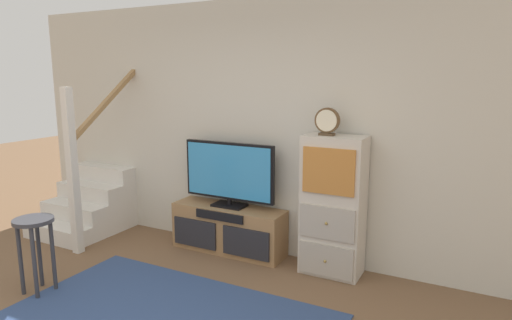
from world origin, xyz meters
TOP-DOWN VIEW (x-y plane):
  - back_wall at (0.00, 2.46)m, footprint 6.40×0.12m
  - media_console at (-0.30, 2.19)m, footprint 1.28×0.38m
  - television at (-0.30, 2.22)m, footprint 1.07×0.22m
  - side_cabinet at (0.87, 2.20)m, footprint 0.58×0.38m
  - desk_clock at (0.80, 2.19)m, footprint 0.24×0.08m
  - staircase at (-2.24, 2.20)m, footprint 1.00×1.36m
  - bar_stool_near at (-1.32, 0.59)m, footprint 0.34×0.34m

SIDE VIEW (x-z plane):
  - media_console at x=-0.30m, z-range 0.00..0.51m
  - staircase at x=-2.24m, z-range -0.73..1.47m
  - bar_stool_near at x=-1.32m, z-range 0.17..0.86m
  - side_cabinet at x=0.87m, z-range 0.00..1.36m
  - television at x=-0.30m, z-range 0.53..1.24m
  - back_wall at x=0.00m, z-range 0.00..2.70m
  - desk_clock at x=0.80m, z-range 1.36..1.62m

